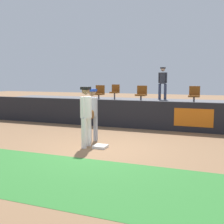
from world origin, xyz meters
name	(u,v)px	position (x,y,z in m)	size (l,w,h in m)	color
ground_plane	(99,148)	(0.00, 0.00, 0.00)	(60.00, 60.00, 0.00)	#846042
grass_foreground_strip	(53,175)	(0.00, -2.55, 0.00)	(18.00, 2.80, 0.01)	#2D722D
first_base	(100,146)	(0.01, 0.06, 0.04)	(0.40, 0.40, 0.08)	white
player_fielder_home	(86,113)	(-0.43, 0.01, 1.08)	(0.36, 0.58, 1.87)	white
player_runner_visitor	(92,111)	(-0.56, 0.73, 1.03)	(0.42, 0.48, 1.78)	#9EA3AD
field_wall	(134,114)	(0.01, 3.71, 0.60)	(18.00, 0.26, 1.19)	black
bleacher_platform	(148,111)	(0.00, 6.29, 0.47)	(18.00, 4.80, 0.95)	#59595E
seat_back_left	(115,91)	(-2.07, 6.96, 1.42)	(0.46, 0.44, 0.84)	#4C4C51
seat_front_left	(99,93)	(-2.24, 5.16, 1.42)	(0.47, 0.44, 0.84)	#4C4C51
seat_front_right	(194,94)	(2.34, 5.16, 1.42)	(0.47, 0.44, 0.84)	#4C4C51
seat_front_center	(141,93)	(-0.07, 5.16, 1.42)	(0.48, 0.44, 0.84)	#4C4C51
spectator_hooded	(163,81)	(0.41, 7.91, 1.99)	(0.50, 0.38, 1.79)	#33384C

